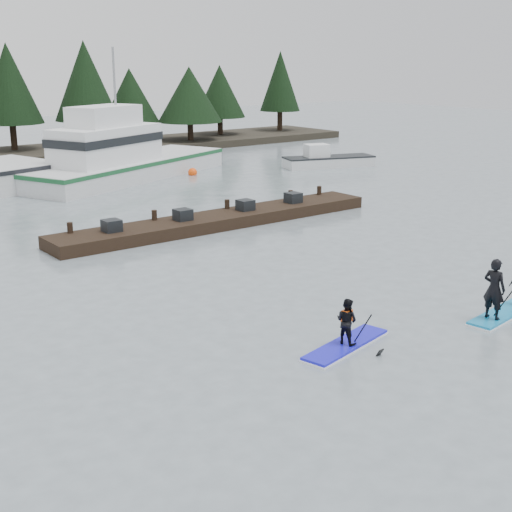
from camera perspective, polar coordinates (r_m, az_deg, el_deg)
ground at (r=20.36m, az=10.46°, el=-6.61°), size 160.00×160.00×0.00m
fishing_boat_medium at (r=46.74m, az=-10.65°, el=6.85°), size 16.28×10.23×9.21m
skiff at (r=51.55m, az=5.84°, el=7.52°), size 6.71×3.91×0.75m
floating_dock at (r=33.26m, az=-2.93°, el=2.89°), size 16.54×2.23×0.55m
buoy_c at (r=47.95m, az=-5.09°, el=6.47°), size 0.61×0.61×0.61m
paddleboard_solo at (r=19.52m, az=7.24°, el=-5.97°), size 3.25×1.43×1.85m
paddleboard_duo at (r=22.69m, az=19.05°, el=-3.01°), size 3.31×1.39×2.48m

